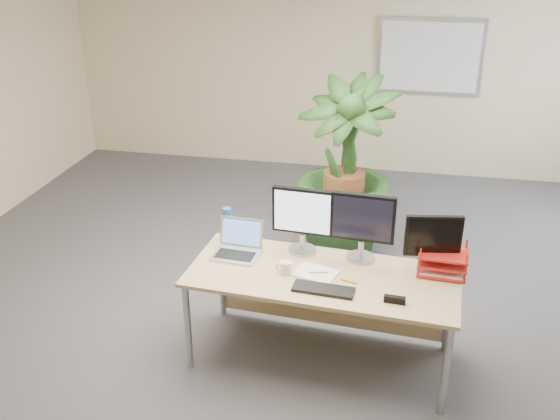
% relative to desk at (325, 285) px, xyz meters
% --- Properties ---
extents(floor, '(8.00, 8.00, 0.00)m').
position_rel_desk_xyz_m(floor, '(-0.47, 0.06, -0.59)').
color(floor, '#47474C').
rests_on(floor, ground).
extents(back_wall, '(7.00, 0.04, 2.70)m').
position_rel_desk_xyz_m(back_wall, '(-0.47, 4.06, 0.76)').
color(back_wall, beige).
rests_on(back_wall, floor).
extents(whiteboard, '(1.30, 0.04, 0.95)m').
position_rel_desk_xyz_m(whiteboard, '(0.73, 4.03, 0.96)').
color(whiteboard, '#B5B6BB').
rests_on(whiteboard, back_wall).
extents(desk, '(2.01, 0.96, 0.75)m').
position_rel_desk_xyz_m(desk, '(0.00, 0.00, 0.00)').
color(desk, tan).
rests_on(desk, floor).
extents(floor_plant, '(1.07, 1.07, 1.50)m').
position_rel_desk_xyz_m(floor_plant, '(-0.03, 1.52, 0.16)').
color(floor_plant, '#143816').
rests_on(floor_plant, floor).
extents(monitor_left, '(0.47, 0.21, 0.52)m').
position_rel_desk_xyz_m(monitor_left, '(-0.21, 0.21, 0.46)').
color(monitor_left, '#A6A6AA').
rests_on(monitor_left, desk).
extents(monitor_right, '(0.48, 0.22, 0.53)m').
position_rel_desk_xyz_m(monitor_right, '(0.24, 0.17, 0.46)').
color(monitor_right, '#A6A6AA').
rests_on(monitor_right, desk).
extents(monitor_dark, '(0.40, 0.18, 0.45)m').
position_rel_desk_xyz_m(monitor_dark, '(0.75, 0.08, 0.42)').
color(monitor_dark, '#A6A6AA').
rests_on(monitor_dark, desk).
extents(laptop, '(0.37, 0.33, 0.25)m').
position_rel_desk_xyz_m(laptop, '(-0.69, 0.08, 0.22)').
color(laptop, silver).
rests_on(laptop, desk).
extents(keyboard, '(0.44, 0.17, 0.02)m').
position_rel_desk_xyz_m(keyboard, '(0.03, -0.33, 0.17)').
color(keyboard, black).
rests_on(keyboard, desk).
extents(coffee_mug, '(0.12, 0.08, 0.09)m').
position_rel_desk_xyz_m(coffee_mug, '(-0.28, -0.14, 0.20)').
color(coffee_mug, silver).
rests_on(coffee_mug, desk).
extents(spiral_notebook, '(0.34, 0.29, 0.01)m').
position_rel_desk_xyz_m(spiral_notebook, '(-0.06, -0.11, 0.17)').
color(spiral_notebook, white).
rests_on(spiral_notebook, desk).
extents(orange_pen, '(0.13, 0.04, 0.01)m').
position_rel_desk_xyz_m(orange_pen, '(-0.04, -0.12, 0.18)').
color(orange_pen, orange).
rests_on(orange_pen, spiral_notebook).
extents(yellow_highlighter, '(0.12, 0.05, 0.02)m').
position_rel_desk_xyz_m(yellow_highlighter, '(0.19, -0.18, 0.17)').
color(yellow_highlighter, gold).
rests_on(yellow_highlighter, desk).
extents(water_bottle, '(0.07, 0.07, 0.29)m').
position_rel_desk_xyz_m(water_bottle, '(-0.82, 0.26, 0.30)').
color(water_bottle, silver).
rests_on(water_bottle, desk).
extents(letter_tray, '(0.36, 0.29, 0.16)m').
position_rel_desk_xyz_m(letter_tray, '(0.84, 0.09, 0.23)').
color(letter_tray, red).
rests_on(letter_tray, desk).
extents(stapler, '(0.15, 0.05, 0.05)m').
position_rel_desk_xyz_m(stapler, '(0.52, -0.38, 0.18)').
color(stapler, black).
rests_on(stapler, desk).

